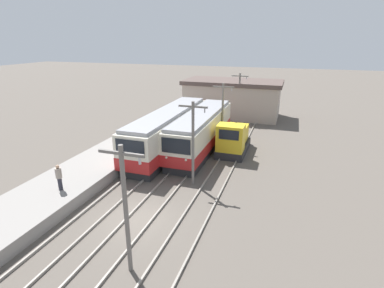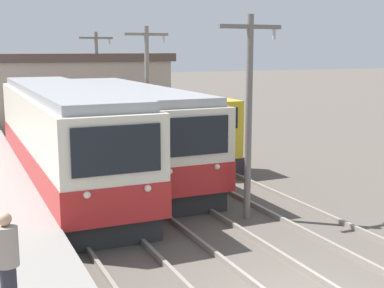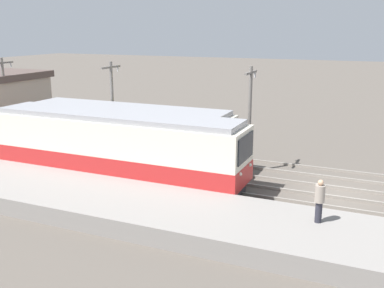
{
  "view_description": "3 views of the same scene",
  "coord_description": "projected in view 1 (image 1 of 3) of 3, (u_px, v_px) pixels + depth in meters",
  "views": [
    {
      "loc": [
        7.77,
        -13.16,
        9.88
      ],
      "look_at": [
        0.65,
        8.15,
        1.94
      ],
      "focal_mm": 28.0,
      "sensor_mm": 36.0,
      "label": 1
    },
    {
      "loc": [
        -6.11,
        -8.25,
        5.04
      ],
      "look_at": [
        1.02,
        7.76,
        1.91
      ],
      "focal_mm": 50.0,
      "sensor_mm": 36.0,
      "label": 2
    },
    {
      "loc": [
        -21.96,
        -1.61,
        7.96
      ],
      "look_at": [
        0.63,
        8.24,
        1.61
      ],
      "focal_mm": 42.0,
      "sensor_mm": 36.0,
      "label": 3
    }
  ],
  "objects": [
    {
      "name": "ground_plane",
      "position": [
        137.0,
        219.0,
        17.38
      ],
      "size": [
        200.0,
        200.0,
        0.0
      ],
      "primitive_type": "plane",
      "color": "#564F47"
    },
    {
      "name": "track_right",
      "position": [
        189.0,
        228.0,
        16.4
      ],
      "size": [
        1.54,
        60.0,
        0.14
      ],
      "color": "gray",
      "rests_on": "ground"
    },
    {
      "name": "track_left",
      "position": [
        99.0,
        210.0,
        18.13
      ],
      "size": [
        1.54,
        60.0,
        0.14
      ],
      "color": "gray",
      "rests_on": "ground"
    },
    {
      "name": "person_on_platform",
      "position": [
        59.0,
        176.0,
        18.74
      ],
      "size": [
        0.38,
        0.38,
        1.7
      ],
      "color": "#282833",
      "rests_on": "platform_left"
    },
    {
      "name": "shunting_locomotive",
      "position": [
        233.0,
        140.0,
        27.11
      ],
      "size": [
        2.4,
        5.11,
        3.0
      ],
      "color": "#28282B",
      "rests_on": "ground"
    },
    {
      "name": "commuter_train_left",
      "position": [
        169.0,
        132.0,
        27.63
      ],
      "size": [
        2.84,
        14.33,
        3.71
      ],
      "color": "#28282B",
      "rests_on": "ground"
    },
    {
      "name": "catenary_mast_mid",
      "position": [
        193.0,
        140.0,
        20.44
      ],
      "size": [
        2.0,
        0.2,
        6.0
      ],
      "color": "slate",
      "rests_on": "ground"
    },
    {
      "name": "catenary_mast_far",
      "position": [
        223.0,
        112.0,
        28.45
      ],
      "size": [
        2.0,
        0.2,
        6.0
      ],
      "color": "slate",
      "rests_on": "ground"
    },
    {
      "name": "platform_left",
      "position": [
        49.0,
        196.0,
        19.11
      ],
      "size": [
        4.5,
        54.0,
        0.8
      ],
      "primitive_type": "cube",
      "color": "gray",
      "rests_on": "ground"
    },
    {
      "name": "catenary_mast_distant",
      "position": [
        239.0,
        96.0,
        36.46
      ],
      "size": [
        2.0,
        0.2,
        6.0
      ],
      "color": "slate",
      "rests_on": "ground"
    },
    {
      "name": "catenary_mast_near",
      "position": [
        126.0,
        206.0,
        12.43
      ],
      "size": [
        2.0,
        0.2,
        6.0
      ],
      "color": "slate",
      "rests_on": "ground"
    },
    {
      "name": "station_building",
      "position": [
        232.0,
        98.0,
        39.73
      ],
      "size": [
        12.6,
        6.3,
        4.76
      ],
      "color": "#AD9E8E",
      "rests_on": "ground"
    },
    {
      "name": "commuter_train_center",
      "position": [
        201.0,
        133.0,
        27.67
      ],
      "size": [
        2.84,
        12.88,
        3.58
      ],
      "color": "#28282B",
      "rests_on": "ground"
    },
    {
      "name": "track_center",
      "position": [
        140.0,
        218.0,
        17.3
      ],
      "size": [
        1.54,
        60.0,
        0.14
      ],
      "color": "gray",
      "rests_on": "ground"
    }
  ]
}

